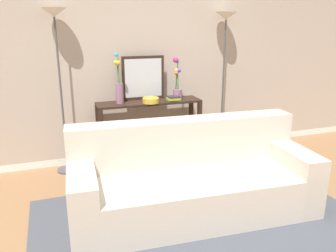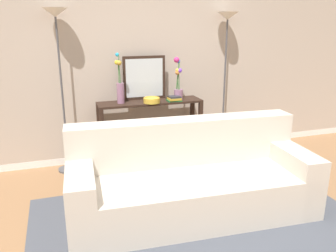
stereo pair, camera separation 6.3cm
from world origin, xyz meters
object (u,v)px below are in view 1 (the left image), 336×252
(vase_short_flowers, at_px, (177,84))
(fruit_bowl, at_px, (151,100))
(floor_lamp_left, at_px, (57,46))
(vase_tall_flowers, at_px, (119,87))
(wall_mirror, at_px, (143,78))
(book_row_under_console, at_px, (125,161))
(couch, at_px, (192,182))
(floor_lamp_right, at_px, (225,44))
(console_table, at_px, (149,121))
(book_stack, at_px, (173,99))

(vase_short_flowers, distance_m, fruit_bowl, 0.42)
(floor_lamp_left, bearing_deg, vase_tall_flowers, -5.18)
(wall_mirror, height_order, book_row_under_console, wall_mirror)
(vase_short_flowers, bearing_deg, couch, -104.42)
(floor_lamp_right, height_order, vase_short_flowers, floor_lamp_right)
(console_table, distance_m, vase_short_flowers, 0.60)
(vase_tall_flowers, xyz_separation_m, book_row_under_console, (0.04, 0.00, -0.99))
(console_table, bearing_deg, vase_tall_flowers, -179.88)
(couch, relative_size, vase_tall_flowers, 3.82)
(wall_mirror, xyz_separation_m, book_row_under_console, (-0.31, -0.14, -1.07))
(book_stack, xyz_separation_m, book_row_under_console, (-0.64, 0.10, -0.82))
(floor_lamp_left, distance_m, wall_mirror, 1.12)
(wall_mirror, bearing_deg, book_row_under_console, -155.96)
(console_table, height_order, vase_short_flowers, vase_short_flowers)
(vase_tall_flowers, distance_m, book_row_under_console, 0.99)
(vase_short_flowers, xyz_separation_m, book_stack, (-0.08, -0.08, -0.18))
(book_stack, bearing_deg, vase_short_flowers, 43.92)
(vase_short_flowers, relative_size, book_stack, 2.95)
(couch, height_order, console_table, couch)
(wall_mirror, distance_m, fruit_bowl, 0.34)
(floor_lamp_right, xyz_separation_m, fruit_bowl, (-1.09, -0.16, -0.65))
(wall_mirror, distance_m, book_stack, 0.48)
(vase_short_flowers, distance_m, book_row_under_console, 1.22)
(book_stack, bearing_deg, book_row_under_console, 171.00)
(console_table, relative_size, floor_lamp_right, 0.69)
(vase_short_flowers, bearing_deg, vase_tall_flowers, 178.11)
(vase_tall_flowers, bearing_deg, book_stack, -8.44)
(console_table, relative_size, vase_short_flowers, 2.46)
(fruit_bowl, xyz_separation_m, book_row_under_console, (-0.34, 0.10, -0.82))
(console_table, bearing_deg, couch, -88.63)
(couch, bearing_deg, wall_mirror, 92.57)
(vase_tall_flowers, relative_size, fruit_bowl, 2.96)
(couch, xyz_separation_m, floor_lamp_left, (-1.10, 1.41, 1.23))
(book_row_under_console, bearing_deg, fruit_bowl, -16.48)
(vase_tall_flowers, bearing_deg, vase_short_flowers, -1.89)
(wall_mirror, bearing_deg, couch, -87.43)
(floor_lamp_left, relative_size, vase_tall_flowers, 3.18)
(floor_lamp_right, xyz_separation_m, wall_mirror, (-1.12, 0.08, -0.41))
(console_table, relative_size, book_row_under_console, 3.25)
(fruit_bowl, distance_m, book_row_under_console, 0.89)
(floor_lamp_left, xyz_separation_m, book_stack, (1.36, -0.16, -0.67))
(floor_lamp_left, xyz_separation_m, vase_short_flowers, (1.44, -0.09, -0.50))
(floor_lamp_right, relative_size, book_stack, 10.45)
(couch, relative_size, vase_short_flowers, 4.31)
(wall_mirror, xyz_separation_m, book_stack, (0.33, -0.24, -0.25))
(couch, distance_m, vase_short_flowers, 1.55)
(floor_lamp_right, xyz_separation_m, vase_tall_flowers, (-1.47, -0.06, -0.48))
(floor_lamp_right, relative_size, book_row_under_console, 4.69)
(book_row_under_console, bearing_deg, couch, -74.45)
(couch, relative_size, console_table, 1.76)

